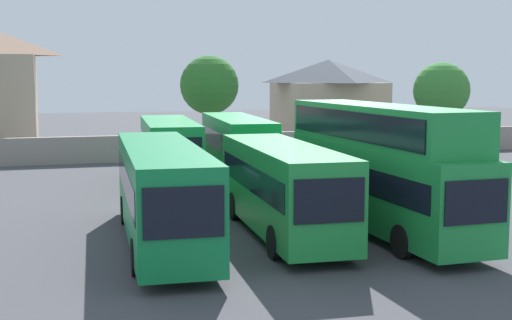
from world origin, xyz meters
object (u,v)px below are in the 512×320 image
bus_4 (169,147)px  house_terrace_centre (328,100)px  bus_5 (237,145)px  tree_left_of_lot (441,91)px  bus_2 (283,184)px  bus_3 (380,161)px  bus_1 (162,188)px  tree_behind_wall (209,85)px

bus_4 → house_terrace_centre: house_terrace_centre is taller
bus_5 → tree_left_of_lot: 19.62m
bus_2 → bus_3: bus_3 is taller
bus_2 → bus_4: bus_4 is taller
bus_4 → bus_3: bearing=26.5°
bus_1 → bus_2: size_ratio=1.16×
bus_3 → bus_5: (-1.97, 13.55, -0.67)m
bus_1 → tree_left_of_lot: 32.21m
bus_5 → house_terrace_centre: size_ratio=1.28×
house_terrace_centre → bus_1: bearing=-120.5°
bus_2 → tree_left_of_lot: bearing=141.0°
bus_2 → tree_left_of_lot: size_ratio=1.54×
bus_3 → bus_2: bearing=-96.6°
bus_2 → house_terrace_centre: 36.05m
bus_3 → house_terrace_centre: house_terrace_centre is taller
bus_1 → tree_left_of_lot: size_ratio=1.79×
bus_3 → bus_1: bearing=-93.2°
bus_2 → bus_5: bearing=175.4°
tree_left_of_lot → bus_1: bearing=-137.6°
bus_1 → tree_behind_wall: tree_behind_wall is taller
house_terrace_centre → tree_left_of_lot: size_ratio=1.27×
bus_4 → house_terrace_centre: (16.92, 19.17, 1.69)m
tree_behind_wall → bus_2: bearing=-96.6°
bus_2 → tree_left_of_lot: (19.27, 21.58, 2.77)m
bus_4 → house_terrace_centre: bearing=142.9°
bus_4 → tree_behind_wall: bearing=162.6°
bus_4 → house_terrace_centre: 25.62m
bus_5 → house_terrace_centre: (13.23, 19.53, 1.63)m
bus_3 → tree_behind_wall: tree_behind_wall is taller
bus_5 → tree_behind_wall: size_ratio=1.51×
tree_behind_wall → tree_left_of_lot: bearing=-15.5°
bus_2 → house_terrace_centre: (14.95, 32.75, 1.74)m
bus_5 → tree_left_of_lot: bearing=119.9°
bus_1 → bus_2: 4.41m
bus_3 → bus_5: 13.71m
bus_3 → bus_4: bearing=-159.4°
bus_3 → bus_4: size_ratio=1.14×
house_terrace_centre → tree_behind_wall: size_ratio=1.18×
bus_3 → bus_5: bus_3 is taller
bus_2 → bus_5: (1.72, 13.22, 0.12)m
bus_1 → tree_behind_wall: bearing=167.2°
bus_2 → bus_3: (3.69, -0.33, 0.78)m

